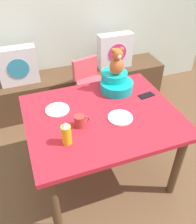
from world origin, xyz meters
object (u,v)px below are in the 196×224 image
pillow_floral_left (18,66)px  teddy_bear (117,62)px  pillow_floral_right (115,51)px  cell_phone (146,95)px  highchair (91,84)px  coffee_mug (80,121)px  dinner_plate_far (120,118)px  dinner_plate_near (57,110)px  ketchup_bottle (66,134)px  infant_seat_teal (116,83)px  dining_table (102,124)px

pillow_floral_left → teddy_bear: 1.28m
pillow_floral_right → cell_phone: (-0.18, -1.12, 0.06)m
pillow_floral_right → highchair: (-0.47, -0.42, -0.16)m
pillow_floral_right → teddy_bear: teddy_bear is taller
coffee_mug → dinner_plate_far: 0.33m
dinner_plate_near → dinner_plate_far: size_ratio=1.00×
dinner_plate_far → cell_phone: bearing=30.8°
teddy_bear → ketchup_bottle: bearing=-138.7°
infant_seat_teal → pillow_floral_right: bearing=66.7°
pillow_floral_right → teddy_bear: (-0.40, -0.92, 0.34)m
dining_table → dinner_plate_far: bearing=-39.8°
teddy_bear → infant_seat_teal: bearing=90.0°
infant_seat_teal → teddy_bear: (0.00, -0.00, 0.21)m
pillow_floral_left → teddy_bear: bearing=-48.6°
teddy_bear → pillow_floral_left: bearing=131.4°
pillow_floral_right → cell_phone: bearing=-99.1°
ketchup_bottle → infant_seat_teal: bearing=41.4°
infant_seat_teal → dinner_plate_far: bearing=-108.3°
coffee_mug → highchair: bearing=66.4°
highchair → coffee_mug: (-0.39, -0.89, 0.27)m
teddy_bear → dinner_plate_near: size_ratio=1.25×
ketchup_bottle → dinner_plate_far: 0.49m
pillow_floral_right → dinner_plate_far: 1.43m
pillow_floral_right → infant_seat_teal: (-0.40, -0.92, 0.13)m
dinner_plate_far → dinner_plate_near: bearing=148.5°
pillow_floral_left → ketchup_bottle: bearing=-81.6°
ketchup_bottle → highchair: bearing=63.0°
teddy_bear → coffee_mug: teddy_bear is taller
pillow_floral_left → ketchup_bottle: size_ratio=2.38×
pillow_floral_right → dinner_plate_far: size_ratio=2.20×
dining_table → highchair: (0.18, 0.82, -0.12)m
teddy_bear → cell_phone: teddy_bear is taller
dining_table → dinner_plate_near: 0.39m
dining_table → coffee_mug: (-0.21, -0.08, 0.15)m
infant_seat_teal → ketchup_bottle: 0.80m
dining_table → dinner_plate_far: 0.19m
cell_phone → dinner_plate_near: bearing=77.0°
highchair → pillow_floral_left: bearing=150.7°
dinner_plate_far → teddy_bear: bearing=71.7°
pillow_floral_left → coffee_mug: bearing=-74.9°
dinner_plate_far → infant_seat_teal: bearing=71.7°
cell_phone → infant_seat_teal: bearing=39.4°
dining_table → coffee_mug: 0.27m
dining_table → dinner_plate_near: bearing=151.9°
dining_table → coffee_mug: size_ratio=10.22×
pillow_floral_right → coffee_mug: pillow_floral_right is taller
dining_table → dinner_plate_far: size_ratio=6.13×
dining_table → cell_phone: size_ratio=8.52×
pillow_floral_left → dinner_plate_far: size_ratio=2.20×
infant_seat_teal → dinner_plate_near: bearing=-167.1°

